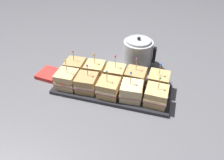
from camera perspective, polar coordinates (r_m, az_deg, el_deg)
The scene contains 14 objects.
ground_plane at distance 1.09m, azimuth 0.00°, elevation -2.71°, with size 6.00×6.00×0.00m, color slate.
serving_platter at distance 1.09m, azimuth 0.00°, elevation -2.35°, with size 0.62×0.26×0.02m.
sandwich_front_far_left at distance 1.08m, azimuth -12.70°, elevation 0.14°, with size 0.11×0.11×0.17m.
sandwich_front_left at distance 1.05m, azimuth -7.20°, elevation -0.87°, with size 0.11×0.11×0.15m.
sandwich_front_center at distance 1.01m, azimuth -0.93°, elevation -2.28°, with size 0.11×0.11×0.15m.
sandwich_front_right at distance 0.99m, azimuth 5.58°, elevation -3.24°, with size 0.11×0.11×0.16m.
sandwich_front_far_right at distance 0.99m, azimuth 12.50°, elevation -4.44°, with size 0.11×0.11×0.16m.
sandwich_back_far_left at distance 1.17m, azimuth -10.39°, elevation 3.46°, with size 0.11×0.11×0.15m.
sandwich_back_left at distance 1.13m, azimuth -4.90°, elevation 2.68°, with size 0.11×0.11×0.15m.
sandwich_back_center at distance 1.10m, azimuth 0.83°, elevation 1.70°, with size 0.11×0.11×0.16m.
sandwich_back_right at distance 1.08m, azimuth 6.71°, elevation 0.65°, with size 0.11×0.11×0.16m.
sandwich_back_far_right at distance 1.07m, azimuth 13.09°, elevation -0.41°, with size 0.11×0.11×0.16m.
kettle_steel at distance 1.25m, azimuth 7.35°, elevation 7.63°, with size 0.20×0.18×0.20m.
napkin_stack at distance 1.24m, azimuth -17.46°, elevation 1.64°, with size 0.13×0.13×0.02m.
Camera 1 is at (0.23, -0.79, 0.71)m, focal length 32.00 mm.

